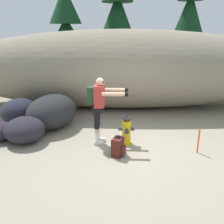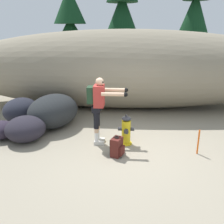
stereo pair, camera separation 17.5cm
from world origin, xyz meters
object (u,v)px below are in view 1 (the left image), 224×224
at_px(boulder_small, 25,130).
at_px(fire_hydrant, 126,131).
at_px(utility_worker, 99,103).
at_px(boulder_outlier, 0,131).
at_px(boulder_mid, 20,111).
at_px(boulder_large, 52,112).
at_px(survey_stake, 198,141).
at_px(spare_backpack, 118,147).

bearing_deg(boulder_small, fire_hydrant, -2.28).
xyz_separation_m(utility_worker, boulder_small, (-1.94, 0.08, -0.76)).
bearing_deg(boulder_outlier, boulder_mid, 84.79).
bearing_deg(boulder_outlier, boulder_large, 37.60).
bearing_deg(survey_stake, boulder_mid, 159.64).
xyz_separation_m(utility_worker, spare_backpack, (0.46, -0.66, -0.87)).
bearing_deg(boulder_small, boulder_large, 64.60).
xyz_separation_m(fire_hydrant, spare_backpack, (-0.21, -0.63, -0.14)).
height_order(boulder_large, boulder_small, boulder_large).
distance_m(fire_hydrant, spare_backpack, 0.68).
xyz_separation_m(boulder_large, boulder_small, (-0.47, -1.00, -0.16)).
bearing_deg(utility_worker, survey_stake, -9.48).
distance_m(fire_hydrant, boulder_outlier, 3.31).
bearing_deg(fire_hydrant, boulder_small, 177.72).
bearing_deg(boulder_outlier, boulder_small, -8.01).
xyz_separation_m(fire_hydrant, boulder_mid, (-3.20, 1.36, 0.04)).
height_order(spare_backpack, survey_stake, survey_stake).
distance_m(boulder_mid, survey_stake, 5.19).
xyz_separation_m(boulder_mid, survey_stake, (4.86, -1.80, -0.10)).
xyz_separation_m(spare_backpack, boulder_large, (-1.92, 1.73, 0.27)).
distance_m(boulder_mid, boulder_small, 1.39).
bearing_deg(boulder_outlier, spare_backpack, -15.02).
height_order(boulder_large, boulder_outlier, boulder_large).
distance_m(fire_hydrant, boulder_mid, 3.47).
height_order(boulder_large, boulder_mid, boulder_large).
xyz_separation_m(utility_worker, boulder_mid, (-2.53, 1.33, -0.68)).
xyz_separation_m(utility_worker, boulder_outlier, (-2.63, 0.17, -0.85)).
height_order(utility_worker, boulder_small, utility_worker).
height_order(utility_worker, boulder_mid, utility_worker).
xyz_separation_m(utility_worker, boulder_large, (-1.46, 1.07, -0.59)).
relative_size(boulder_mid, boulder_small, 1.05).
distance_m(fire_hydrant, boulder_large, 2.40).
distance_m(utility_worker, boulder_outlier, 2.77).
relative_size(boulder_large, survey_stake, 2.79).
relative_size(boulder_small, survey_stake, 1.76).
distance_m(boulder_large, boulder_mid, 1.10).
relative_size(utility_worker, boulder_outlier, 2.26).
bearing_deg(survey_stake, fire_hydrant, 165.03).
xyz_separation_m(boulder_small, boulder_outlier, (-0.70, 0.10, -0.09)).
relative_size(spare_backpack, boulder_large, 0.28).
xyz_separation_m(fire_hydrant, boulder_large, (-2.13, 1.10, 0.13)).
height_order(boulder_mid, boulder_outlier, boulder_mid).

